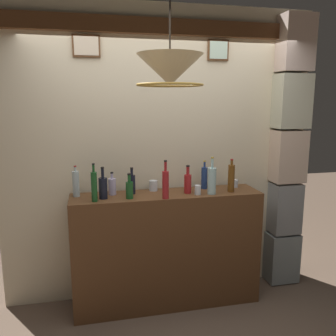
% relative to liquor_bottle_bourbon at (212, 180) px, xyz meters
% --- Properties ---
extents(panelled_rear_partition, '(3.06, 0.15, 2.83)m').
position_rel_liquor_bottle_bourbon_xyz_m(panelled_rear_partition, '(-0.40, 0.38, 0.26)').
color(panelled_rear_partition, beige).
rests_on(panelled_rear_partition, ground).
extents(stone_pillar, '(0.33, 0.28, 2.75)m').
position_rel_liquor_bottle_bourbon_xyz_m(stone_pillar, '(0.91, 0.27, 0.16)').
color(stone_pillar, gray).
rests_on(stone_pillar, ground).
extents(bar_shelf_unit, '(1.76, 0.40, 1.10)m').
position_rel_liquor_bottle_bourbon_xyz_m(bar_shelf_unit, '(-0.40, 0.10, -0.68)').
color(bar_shelf_unit, brown).
rests_on(bar_shelf_unit, ground).
extents(liquor_bottle_bourbon, '(0.08, 0.08, 0.34)m').
position_rel_liquor_bottle_bourbon_xyz_m(liquor_bottle_bourbon, '(0.00, 0.00, 0.00)').
color(liquor_bottle_bourbon, '#A4CBCA').
rests_on(liquor_bottle_bourbon, bar_shelf_unit).
extents(liquor_bottle_gin, '(0.06, 0.06, 0.25)m').
position_rel_liquor_bottle_bourbon_xyz_m(liquor_bottle_gin, '(-0.71, 0.17, -0.03)').
color(liquor_bottle_gin, black).
rests_on(liquor_bottle_gin, bar_shelf_unit).
extents(liquor_bottle_whiskey, '(0.08, 0.08, 0.28)m').
position_rel_liquor_bottle_bourbon_xyz_m(liquor_bottle_whiskey, '(-0.98, 0.06, -0.03)').
color(liquor_bottle_whiskey, black).
rests_on(liquor_bottle_whiskey, bar_shelf_unit).
extents(liquor_bottle_rum, '(0.06, 0.06, 0.22)m').
position_rel_liquor_bottle_bourbon_xyz_m(liquor_bottle_rum, '(-0.76, 0.01, -0.04)').
color(liquor_bottle_rum, '#195121').
rests_on(liquor_bottle_rum, bar_shelf_unit).
extents(liquor_bottle_tequila, '(0.07, 0.07, 0.26)m').
position_rel_liquor_bottle_bourbon_xyz_m(liquor_bottle_tequila, '(-0.21, 0.08, -0.03)').
color(liquor_bottle_tequila, maroon).
rests_on(liquor_bottle_tequila, bar_shelf_unit).
extents(liquor_bottle_vermouth, '(0.06, 0.06, 0.28)m').
position_rel_liquor_bottle_bourbon_xyz_m(liquor_bottle_vermouth, '(-1.21, 0.18, -0.01)').
color(liquor_bottle_vermouth, '#A9BDC1').
rests_on(liquor_bottle_vermouth, bar_shelf_unit).
extents(liquor_bottle_brandy, '(0.06, 0.06, 0.28)m').
position_rel_liquor_bottle_bourbon_xyz_m(liquor_bottle_brandy, '(-0.00, 0.20, -0.02)').
color(liquor_bottle_brandy, navy).
rests_on(liquor_bottle_brandy, bar_shelf_unit).
extents(liquor_bottle_amaro, '(0.07, 0.07, 0.21)m').
position_rel_liquor_bottle_bourbon_xyz_m(liquor_bottle_amaro, '(-0.90, 0.17, -0.05)').
color(liquor_bottle_amaro, silver).
rests_on(liquor_bottle_amaro, bar_shelf_unit).
extents(liquor_bottle_mezcal, '(0.06, 0.06, 0.34)m').
position_rel_liquor_bottle_bourbon_xyz_m(liquor_bottle_mezcal, '(-0.45, -0.06, 0.00)').
color(liquor_bottle_mezcal, maroon).
rests_on(liquor_bottle_mezcal, bar_shelf_unit).
extents(liquor_bottle_vodka, '(0.05, 0.05, 0.33)m').
position_rel_liquor_bottle_bourbon_xyz_m(liquor_bottle_vodka, '(-1.06, -0.02, 0.01)').
color(liquor_bottle_vodka, '#1A4F21').
rests_on(liquor_bottle_vodka, bar_shelf_unit).
extents(liquor_bottle_rye, '(0.06, 0.06, 0.31)m').
position_rel_liquor_bottle_bourbon_xyz_m(liquor_bottle_rye, '(0.20, 0.04, 0.01)').
color(liquor_bottle_rye, brown).
rests_on(liquor_bottle_rye, bar_shelf_unit).
extents(glass_tumbler_rocks, '(0.08, 0.08, 0.10)m').
position_rel_liquor_bottle_bourbon_xyz_m(glass_tumbler_rocks, '(-0.50, 0.24, -0.08)').
color(glass_tumbler_rocks, silver).
rests_on(glass_tumbler_rocks, bar_shelf_unit).
extents(glass_tumbler_highball, '(0.06, 0.06, 0.07)m').
position_rel_liquor_bottle_bourbon_xyz_m(glass_tumbler_highball, '(0.31, 0.19, -0.09)').
color(glass_tumbler_highball, silver).
rests_on(glass_tumbler_highball, bar_shelf_unit).
extents(glass_tumbler_shot, '(0.06, 0.06, 0.09)m').
position_rel_liquor_bottle_bourbon_xyz_m(glass_tumbler_shot, '(-0.13, 0.01, -0.08)').
color(glass_tumbler_shot, silver).
rests_on(glass_tumbler_shot, bar_shelf_unit).
extents(pendant_lamp, '(0.44, 0.44, 0.56)m').
position_rel_liquor_bottle_bourbon_xyz_m(pendant_lamp, '(-0.55, -0.69, 0.90)').
color(pendant_lamp, beige).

